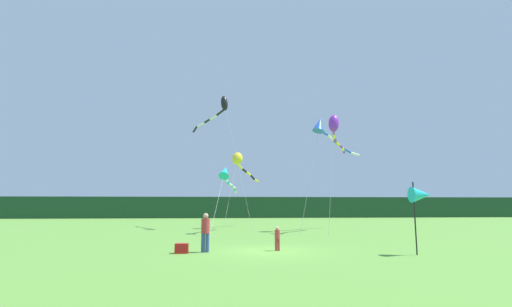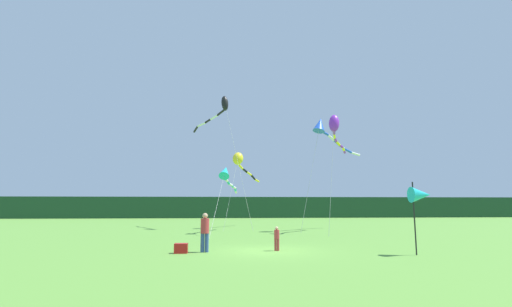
% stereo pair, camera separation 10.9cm
% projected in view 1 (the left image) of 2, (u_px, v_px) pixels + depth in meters
% --- Properties ---
extents(ground_plane, '(120.00, 120.00, 0.00)m').
position_uv_depth(ground_plane, '(268.00, 251.00, 17.17)').
color(ground_plane, '#5B9338').
extents(distant_treeline, '(108.00, 2.97, 3.47)m').
position_uv_depth(distant_treeline, '(235.00, 207.00, 61.79)').
color(distant_treeline, '#1E4228').
rests_on(distant_treeline, ground).
extents(person_adult, '(0.39, 0.39, 1.76)m').
position_uv_depth(person_adult, '(205.00, 230.00, 16.81)').
color(person_adult, '#334C8C').
rests_on(person_adult, ground).
extents(person_child, '(0.25, 0.25, 1.12)m').
position_uv_depth(person_child, '(277.00, 237.00, 17.32)').
color(person_child, '#B23338').
rests_on(person_child, ground).
extents(cooler_box, '(0.59, 0.40, 0.43)m').
position_uv_depth(cooler_box, '(182.00, 248.00, 16.34)').
color(cooler_box, red).
rests_on(cooler_box, ground).
extents(banner_flag_pole, '(0.90, 0.70, 3.15)m').
position_uv_depth(banner_flag_pole, '(421.00, 195.00, 16.16)').
color(banner_flag_pole, black).
rests_on(banner_flag_pole, ground).
extents(kite_purple, '(3.68, 6.69, 9.32)m').
position_uv_depth(kite_purple, '(335.00, 127.00, 29.37)').
color(kite_purple, '#B2B2B2').
rests_on(kite_purple, ground).
extents(kite_cyan, '(2.10, 9.27, 5.39)m').
position_uv_depth(kite_cyan, '(226.00, 175.00, 28.88)').
color(kite_cyan, '#B2B2B2').
rests_on(kite_cyan, ground).
extents(kite_blue, '(7.19, 5.98, 9.66)m').
position_uv_depth(kite_blue, '(323.00, 128.00, 31.64)').
color(kite_blue, '#B2B2B2').
rests_on(kite_blue, ground).
extents(kite_yellow, '(3.82, 8.46, 7.21)m').
position_uv_depth(kite_yellow, '(239.00, 161.00, 34.96)').
color(kite_yellow, '#B2B2B2').
rests_on(kite_yellow, ground).
extents(kite_black, '(5.75, 8.50, 12.44)m').
position_uv_depth(kite_black, '(220.00, 109.00, 35.03)').
color(kite_black, '#B2B2B2').
rests_on(kite_black, ground).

